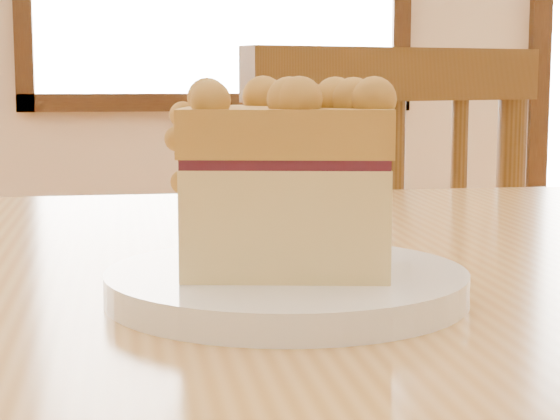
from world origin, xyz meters
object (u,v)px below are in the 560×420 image
Objects in this scene: cafe_chair_main at (330,392)px; cake_slice at (285,174)px; plate at (286,286)px; cafe_table_main at (240,402)px.

cafe_chair_main is 0.78m from cake_slice.
cake_slice reaches higher than plate.
plate reaches higher than cafe_table_main.
plate is at bearing 8.81° from cake_slice.
cafe_table_main is 8.74× the size of cake_slice.
cafe_chair_main reaches higher than cake_slice.
cafe_table_main is 5.63× the size of plate.
cake_slice is (-0.15, -0.67, 0.36)m from cafe_chair_main.
cake_slice reaches higher than cafe_table_main.
cake_slice is (-0.00, -0.00, 0.06)m from plate.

